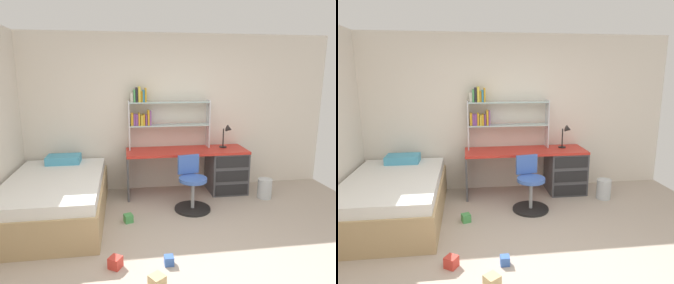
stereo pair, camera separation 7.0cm
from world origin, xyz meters
TOP-DOWN VIEW (x-y plane):
  - ground_plane at (0.00, 0.00)m, footprint 5.57×5.78m
  - room_shell at (-1.18, 1.19)m, footprint 5.57×5.78m
  - desk at (0.80, 2.07)m, footprint 1.94×0.60m
  - bookshelf_hutch at (-0.17, 2.25)m, footprint 1.32×0.22m
  - desk_lamp at (0.99, 2.11)m, footprint 0.20×0.17m
  - swivel_chair at (0.24, 1.43)m, footprint 0.52×0.52m
  - bed_platform at (-1.63, 1.40)m, footprint 1.27×1.95m
  - waste_bin at (1.48, 1.67)m, footprint 0.22×0.22m
  - toy_block_blue_0 at (-0.28, 0.15)m, footprint 0.10×0.10m
  - toy_block_natural_1 at (-0.44, -0.19)m, footprint 0.18×0.18m
  - toy_block_red_2 at (-0.83, 0.17)m, footprint 0.16×0.16m
  - toy_block_green_3 at (-0.68, 1.15)m, footprint 0.14×0.14m

SIDE VIEW (x-z plane):
  - ground_plane at x=0.00m, z-range -0.02..0.00m
  - toy_block_blue_0 at x=-0.28m, z-range 0.00..0.10m
  - toy_block_green_3 at x=-0.68m, z-range 0.00..0.11m
  - toy_block_red_2 at x=-0.83m, z-range 0.00..0.12m
  - toy_block_natural_1 at x=-0.44m, z-range 0.00..0.13m
  - waste_bin at x=1.48m, z-range 0.00..0.31m
  - bed_platform at x=-1.63m, z-range -0.06..0.64m
  - swivel_chair at x=0.24m, z-range -0.08..0.69m
  - desk at x=0.80m, z-range 0.04..0.77m
  - desk_lamp at x=0.99m, z-range 0.79..1.17m
  - room_shell at x=-1.18m, z-range 0.00..2.56m
  - bookshelf_hutch at x=-0.17m, z-range 0.80..1.80m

